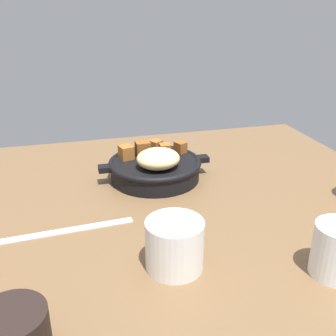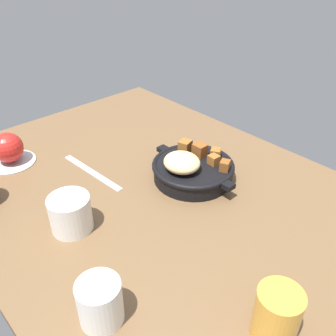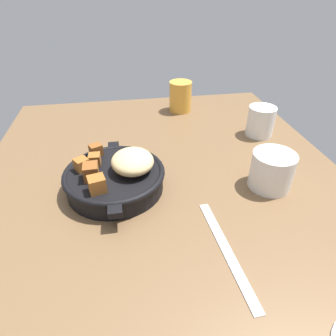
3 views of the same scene
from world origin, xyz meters
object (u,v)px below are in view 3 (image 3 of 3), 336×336
object	(u,v)px
cast_iron_skillet	(116,176)
white_creamer_pitcher	(261,121)
ceramic_mug_white	(272,171)
butter_knife	(226,250)
juice_glass_amber	(180,96)

from	to	relation	value
cast_iron_skillet	white_creamer_pitcher	distance (cm)	41.73
cast_iron_skillet	ceramic_mug_white	distance (cm)	30.94
butter_knife	ceramic_mug_white	xyz separation A→B (cm)	(-14.36, 13.98, 3.60)
white_creamer_pitcher	ceramic_mug_white	bearing A→B (deg)	-18.54
juice_glass_amber	cast_iron_skillet	bearing A→B (deg)	-28.91
juice_glass_amber	white_creamer_pitcher	distance (cm)	26.33
cast_iron_skillet	ceramic_mug_white	bearing A→B (deg)	81.50
butter_knife	juice_glass_amber	xyz separation A→B (cm)	(-55.92, 3.80, 4.37)
juice_glass_amber	ceramic_mug_white	bearing A→B (deg)	13.76
white_creamer_pitcher	butter_knife	bearing A→B (deg)	-30.45
butter_knife	cast_iron_skillet	bearing A→B (deg)	-142.63
white_creamer_pitcher	ceramic_mug_white	distance (cm)	23.12
juice_glass_amber	white_creamer_pitcher	world-z (taller)	juice_glass_amber
cast_iron_skillet	white_creamer_pitcher	xyz separation A→B (cm)	(-17.35, 37.94, 0.85)
juice_glass_amber	ceramic_mug_white	size ratio (longest dim) A/B	1.07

